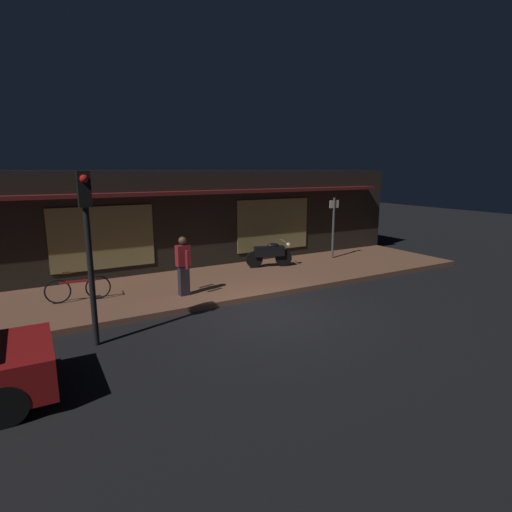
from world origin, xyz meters
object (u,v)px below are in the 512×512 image
motorcycle (270,253)px  sign_post (333,224)px  traffic_light_pole (87,228)px  person_photographer (183,265)px  bicycle_parked (78,288)px

motorcycle → sign_post: sign_post is taller
traffic_light_pole → motorcycle: bearing=29.2°
motorcycle → person_photographer: size_ratio=1.00×
motorcycle → sign_post: size_ratio=0.69×
bicycle_parked → traffic_light_pole: traffic_light_pole is taller
motorcycle → person_photographer: person_photographer is taller
traffic_light_pole → sign_post: bearing=21.4°
person_photographer → sign_post: sign_post is taller
motorcycle → traffic_light_pole: traffic_light_pole is taller
person_photographer → traffic_light_pole: (-2.68, -1.96, 1.45)m
sign_post → traffic_light_pole: (-9.61, -3.76, 0.97)m
bicycle_parked → motorcycle: bearing=7.2°
motorcycle → bicycle_parked: motorcycle is taller
motorcycle → person_photographer: bearing=-156.3°
motorcycle → person_photographer: 4.31m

